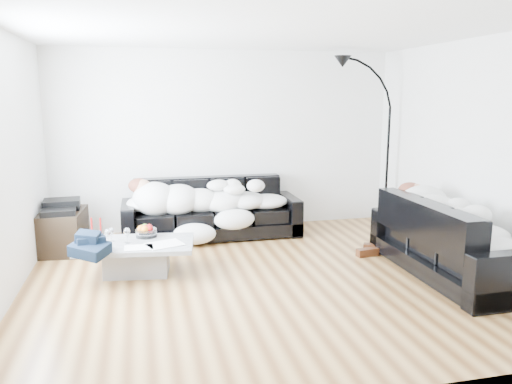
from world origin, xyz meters
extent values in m
plane|color=brown|center=(0.00, 0.00, 0.00)|extent=(5.00, 5.00, 0.00)
cube|color=silver|center=(0.00, 2.25, 1.30)|extent=(5.00, 0.02, 2.60)
cube|color=silver|center=(-2.50, 0.00, 1.30)|extent=(0.02, 4.50, 2.60)
cube|color=silver|center=(2.50, 0.00, 1.30)|extent=(0.02, 4.50, 2.60)
plane|color=white|center=(0.00, 0.00, 2.60)|extent=(5.00, 5.00, 0.00)
cube|color=black|center=(-0.30, 1.76, 0.40)|extent=(2.44, 0.84, 0.80)
cube|color=black|center=(2.04, -0.35, 0.42)|extent=(0.89, 2.07, 0.84)
ellipsoid|color=#0E6861|center=(1.98, 0.29, 0.72)|extent=(0.42, 0.38, 0.20)
cube|color=#939699|center=(-1.32, 0.45, 0.18)|extent=(1.33, 0.88, 0.36)
cylinder|color=white|center=(-1.21, 0.65, 0.44)|extent=(0.27, 0.27, 0.15)
cylinder|color=white|center=(-1.59, 0.56, 0.44)|extent=(0.08, 0.08, 0.16)
cylinder|color=white|center=(-1.62, 0.46, 0.45)|extent=(0.08, 0.08, 0.17)
cylinder|color=white|center=(-1.42, 0.45, 0.45)|extent=(0.08, 0.08, 0.17)
cylinder|color=maroon|center=(-1.80, 0.64, 0.49)|extent=(0.05, 0.05, 0.26)
cylinder|color=maroon|center=(-1.71, 0.71, 0.48)|extent=(0.05, 0.05, 0.23)
cube|color=silver|center=(-1.02, 0.30, 0.37)|extent=(0.45, 0.39, 0.01)
cube|color=silver|center=(-1.30, 0.24, 0.37)|extent=(0.30, 0.21, 0.01)
cube|color=black|center=(-2.24, 1.52, 0.26)|extent=(0.59, 0.80, 0.52)
cube|color=black|center=(-2.24, 1.52, 0.59)|extent=(0.46, 0.37, 0.13)
camera|label=1|loc=(-1.24, -5.00, 1.97)|focal=35.00mm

